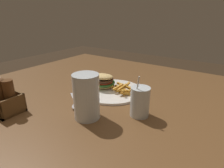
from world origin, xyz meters
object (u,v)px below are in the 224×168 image
meal_plate_near (109,86)px  spoon (77,106)px  condiment_caddy (4,99)px  juice_glass (140,103)px  beer_glass (86,97)px

meal_plate_near → spoon: 0.22m
condiment_caddy → juice_glass: bearing=-148.5°
meal_plate_near → condiment_caddy: condiment_caddy is taller
meal_plate_near → beer_glass: bearing=108.4°
beer_glass → spoon: beer_glass is taller
juice_glass → spoon: (0.23, 0.09, -0.04)m
juice_glass → spoon: bearing=21.3°
juice_glass → meal_plate_near: bearing=-28.2°
meal_plate_near → condiment_caddy: (0.21, 0.40, 0.03)m
juice_glass → spoon: juice_glass is taller
meal_plate_near → spoon: meal_plate_near is taller
meal_plate_near → condiment_caddy: bearing=62.2°
beer_glass → juice_glass: 0.20m
beer_glass → spoon: (0.08, -0.03, -0.07)m
beer_glass → juice_glass: beer_glass is taller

